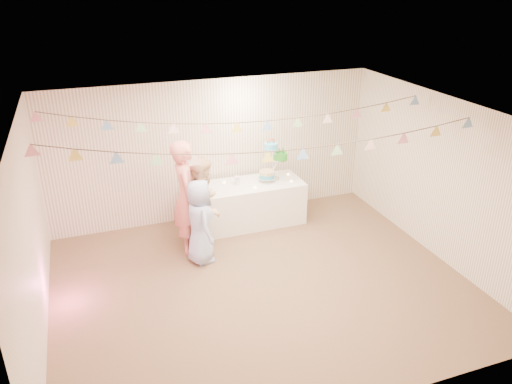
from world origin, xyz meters
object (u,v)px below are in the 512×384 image
object	(u,v)px
table	(246,204)
person_child	(200,222)
person_adult_b	(204,205)
person_adult_a	(187,197)
cake_stand	(273,162)

from	to	relation	value
table	person_child	xyz separation A→B (m)	(-1.10, -0.99, 0.31)
table	person_child	world-z (taller)	person_child
person_adult_b	table	bearing A→B (deg)	-17.81
person_adult_a	table	bearing A→B (deg)	-56.11
cake_stand	person_child	size ratio (longest dim) A/B	0.53
person_adult_a	person_child	world-z (taller)	person_adult_a
cake_stand	person_child	distance (m)	1.99
person_adult_a	person_child	bearing A→B (deg)	-158.31
table	cake_stand	xyz separation A→B (m)	(0.55, 0.05, 0.73)
cake_stand	person_adult_a	world-z (taller)	person_adult_a
table	person_child	bearing A→B (deg)	-138.07
person_adult_a	person_child	distance (m)	0.50
table	cake_stand	world-z (taller)	cake_stand
table	person_adult_b	xyz separation A→B (m)	(-0.94, -0.68, 0.43)
person_adult_a	person_adult_b	distance (m)	0.31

